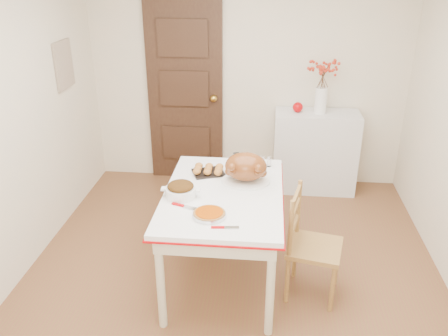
# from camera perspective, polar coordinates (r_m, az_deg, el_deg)

# --- Properties ---
(floor) EXTENTS (3.50, 4.00, 0.00)m
(floor) POSITION_cam_1_polar(r_m,az_deg,el_deg) (3.97, 0.94, -13.64)
(floor) COLOR brown
(floor) RESTS_ON ground
(wall_back) EXTENTS (3.50, 0.00, 2.50)m
(wall_back) POSITION_cam_1_polar(r_m,az_deg,el_deg) (5.26, 2.88, 11.27)
(wall_back) COLOR beige
(wall_back) RESTS_ON ground
(wall_left) EXTENTS (0.00, 4.00, 2.50)m
(wall_left) POSITION_cam_1_polar(r_m,az_deg,el_deg) (3.89, -25.65, 4.01)
(wall_left) COLOR beige
(wall_left) RESTS_ON ground
(door_back) EXTENTS (0.85, 0.06, 2.06)m
(door_back) POSITION_cam_1_polar(r_m,az_deg,el_deg) (5.36, -4.77, 9.05)
(door_back) COLOR black
(door_back) RESTS_ON ground
(photo_board) EXTENTS (0.03, 0.35, 0.45)m
(photo_board) POSITION_cam_1_polar(r_m,az_deg,el_deg) (4.84, -19.00, 11.86)
(photo_board) COLOR #C2B69A
(photo_board) RESTS_ON ground
(sideboard) EXTENTS (0.91, 0.40, 0.91)m
(sideboard) POSITION_cam_1_polar(r_m,az_deg,el_deg) (5.31, 11.03, 1.96)
(sideboard) COLOR silver
(sideboard) RESTS_ON floor
(kitchen_table) EXTENTS (0.92, 1.34, 0.81)m
(kitchen_table) POSITION_cam_1_polar(r_m,az_deg,el_deg) (3.77, -0.08, -8.39)
(kitchen_table) COLOR white
(kitchen_table) RESTS_ON floor
(chair_oak) EXTENTS (0.47, 0.47, 0.89)m
(chair_oak) POSITION_cam_1_polar(r_m,az_deg,el_deg) (3.66, 11.07, -9.27)
(chair_oak) COLOR #A5783E
(chair_oak) RESTS_ON floor
(berry_vase) EXTENTS (0.30, 0.30, 0.58)m
(berry_vase) POSITION_cam_1_polar(r_m,az_deg,el_deg) (5.08, 11.88, 9.71)
(berry_vase) COLOR white
(berry_vase) RESTS_ON sideboard
(apple) EXTENTS (0.11, 0.11, 0.11)m
(apple) POSITION_cam_1_polar(r_m,az_deg,el_deg) (5.12, 9.01, 7.35)
(apple) COLOR #B50408
(apple) RESTS_ON sideboard
(turkey_platter) EXTENTS (0.46, 0.42, 0.25)m
(turkey_platter) POSITION_cam_1_polar(r_m,az_deg,el_deg) (3.67, 2.69, -0.02)
(turkey_platter) COLOR brown
(turkey_platter) RESTS_ON kitchen_table
(pumpkin_pie) EXTENTS (0.24, 0.24, 0.05)m
(pumpkin_pie) POSITION_cam_1_polar(r_m,az_deg,el_deg) (3.24, -1.81, -5.58)
(pumpkin_pie) COLOR #A63D00
(pumpkin_pie) RESTS_ON kitchen_table
(stuffing_dish) EXTENTS (0.35, 0.31, 0.11)m
(stuffing_dish) POSITION_cam_1_polar(r_m,az_deg,el_deg) (3.50, -5.32, -2.66)
(stuffing_dish) COLOR #532F0D
(stuffing_dish) RESTS_ON kitchen_table
(rolls_tray) EXTENTS (0.30, 0.27, 0.07)m
(rolls_tray) POSITION_cam_1_polar(r_m,az_deg,el_deg) (3.86, -1.93, -0.22)
(rolls_tray) COLOR #AD712F
(rolls_tray) RESTS_ON kitchen_table
(pie_server) EXTENTS (0.19, 0.07, 0.01)m
(pie_server) POSITION_cam_1_polar(r_m,az_deg,el_deg) (3.12, 0.13, -7.26)
(pie_server) COLOR silver
(pie_server) RESTS_ON kitchen_table
(carving_knife) EXTENTS (0.27, 0.15, 0.01)m
(carving_knife) POSITION_cam_1_polar(r_m,az_deg,el_deg) (3.36, -4.38, -4.79)
(carving_knife) COLOR silver
(carving_knife) RESTS_ON kitchen_table
(drinking_glass) EXTENTS (0.07, 0.07, 0.11)m
(drinking_glass) POSITION_cam_1_polar(r_m,az_deg,el_deg) (4.01, 1.53, 1.09)
(drinking_glass) COLOR white
(drinking_glass) RESTS_ON kitchen_table
(shaker_pair) EXTENTS (0.10, 0.05, 0.09)m
(shaker_pair) POSITION_cam_1_polar(r_m,az_deg,el_deg) (4.00, 5.14, 0.81)
(shaker_pair) COLOR white
(shaker_pair) RESTS_ON kitchen_table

